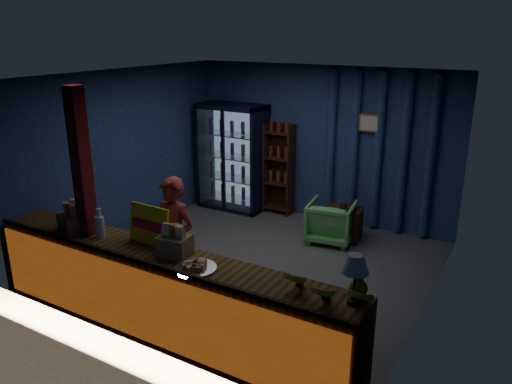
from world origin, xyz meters
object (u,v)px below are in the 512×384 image
green_chair (331,222)px  shopkeeper (174,241)px  table_lamp (356,266)px  pastry_tray (195,267)px

green_chair → shopkeeper: bearing=61.3°
table_lamp → pastry_tray: bearing=-173.7°
shopkeeper → pastry_tray: (0.88, -0.74, 0.20)m
green_chair → pastry_tray: size_ratio=1.69×
pastry_tray → table_lamp: bearing=6.3°
shopkeeper → table_lamp: 2.53m
shopkeeper → green_chair: bearing=68.7°
table_lamp → shopkeeper: bearing=166.7°
pastry_tray → table_lamp: table_lamp is taller
shopkeeper → table_lamp: (2.41, -0.57, 0.53)m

